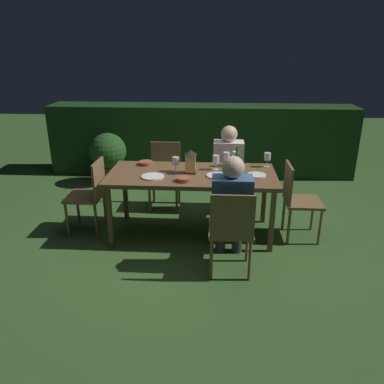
% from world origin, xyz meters
% --- Properties ---
extents(ground_plane, '(16.00, 16.00, 0.00)m').
position_xyz_m(ground_plane, '(0.00, 0.00, 0.00)').
color(ground_plane, '#385B28').
extents(dining_table, '(1.87, 0.87, 0.75)m').
position_xyz_m(dining_table, '(0.00, 0.00, 0.69)').
color(dining_table, brown).
rests_on(dining_table, ground).
extents(chair_side_left_b, '(0.42, 0.40, 0.87)m').
position_xyz_m(chair_side_left_b, '(0.42, -0.83, 0.49)').
color(chair_side_left_b, brown).
rests_on(chair_side_left_b, ground).
extents(person_in_blue, '(0.38, 0.47, 1.15)m').
position_xyz_m(person_in_blue, '(0.42, -0.63, 0.64)').
color(person_in_blue, '#426699').
rests_on(person_in_blue, ground).
extents(chair_side_right_a, '(0.42, 0.40, 0.87)m').
position_xyz_m(chair_side_right_a, '(-0.42, 0.83, 0.49)').
color(chair_side_right_a, brown).
rests_on(chair_side_right_a, ground).
extents(chair_head_far, '(0.40, 0.42, 0.87)m').
position_xyz_m(chair_head_far, '(1.18, 0.00, 0.49)').
color(chair_head_far, brown).
rests_on(chair_head_far, ground).
extents(chair_side_right_b, '(0.42, 0.40, 0.87)m').
position_xyz_m(chair_side_right_b, '(0.42, 0.83, 0.49)').
color(chair_side_right_b, brown).
rests_on(chair_side_right_b, ground).
extents(person_in_cream, '(0.38, 0.47, 1.15)m').
position_xyz_m(person_in_cream, '(0.42, 0.63, 0.64)').
color(person_in_cream, white).
rests_on(person_in_cream, ground).
extents(chair_head_near, '(0.40, 0.42, 0.87)m').
position_xyz_m(chair_head_near, '(-1.18, 0.00, 0.49)').
color(chair_head_near, brown).
rests_on(chair_head_near, ground).
extents(lantern_centerpiece, '(0.15, 0.15, 0.27)m').
position_xyz_m(lantern_centerpiece, '(-0.02, 0.02, 0.90)').
color(lantern_centerpiece, black).
rests_on(lantern_centerpiece, dining_table).
extents(green_bottle_on_table, '(0.07, 0.07, 0.29)m').
position_xyz_m(green_bottle_on_table, '(0.49, 0.09, 0.86)').
color(green_bottle_on_table, '#1E5B2D').
rests_on(green_bottle_on_table, dining_table).
extents(wine_glass_a, '(0.08, 0.08, 0.17)m').
position_xyz_m(wine_glass_a, '(0.49, 0.33, 0.87)').
color(wine_glass_a, silver).
rests_on(wine_glass_a, dining_table).
extents(wine_glass_b, '(0.08, 0.08, 0.17)m').
position_xyz_m(wine_glass_b, '(0.38, 0.29, 0.87)').
color(wine_glass_b, silver).
rests_on(wine_glass_b, dining_table).
extents(wine_glass_c, '(0.08, 0.08, 0.17)m').
position_xyz_m(wine_glass_c, '(0.26, 0.15, 0.87)').
color(wine_glass_c, silver).
rests_on(wine_glass_c, dining_table).
extents(wine_glass_d, '(0.08, 0.08, 0.17)m').
position_xyz_m(wine_glass_d, '(0.86, 0.30, 0.87)').
color(wine_glass_d, silver).
rests_on(wine_glass_d, dining_table).
extents(wine_glass_e, '(0.08, 0.08, 0.17)m').
position_xyz_m(wine_glass_e, '(-0.19, 0.06, 0.87)').
color(wine_glass_e, silver).
rests_on(wine_glass_e, dining_table).
extents(plate_a, '(0.25, 0.25, 0.01)m').
position_xyz_m(plate_a, '(0.29, -0.09, 0.76)').
color(plate_a, white).
rests_on(plate_a, dining_table).
extents(plate_b, '(0.25, 0.25, 0.01)m').
position_xyz_m(plate_b, '(-0.42, -0.16, 0.76)').
color(plate_b, white).
rests_on(plate_b, dining_table).
extents(plate_c, '(0.20, 0.20, 0.01)m').
position_xyz_m(plate_c, '(0.71, -0.03, 0.76)').
color(plate_c, white).
rests_on(plate_c, dining_table).
extents(bowl_olives, '(0.17, 0.17, 0.04)m').
position_xyz_m(bowl_olives, '(-0.57, 0.29, 0.77)').
color(bowl_olives, '#9E5138').
rests_on(bowl_olives, dining_table).
extents(bowl_bread, '(0.16, 0.16, 0.04)m').
position_xyz_m(bowl_bread, '(-0.07, -0.27, 0.77)').
color(bowl_bread, '#9E5138').
rests_on(bowl_bread, dining_table).
extents(hedge_backdrop, '(5.07, 0.63, 1.16)m').
position_xyz_m(hedge_backdrop, '(0.00, 2.33, 0.58)').
color(hedge_backdrop, '#193816').
rests_on(hedge_backdrop, ground).
extents(potted_plant_by_hedge, '(0.57, 0.57, 0.82)m').
position_xyz_m(potted_plant_by_hedge, '(-1.43, 1.67, 0.47)').
color(potted_plant_by_hedge, brown).
rests_on(potted_plant_by_hedge, ground).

